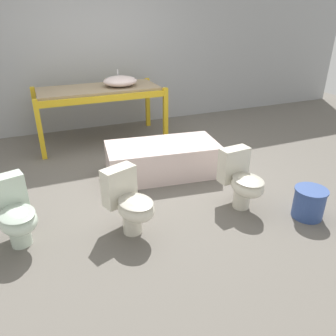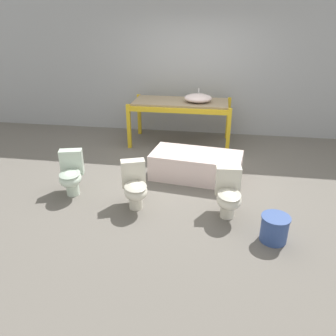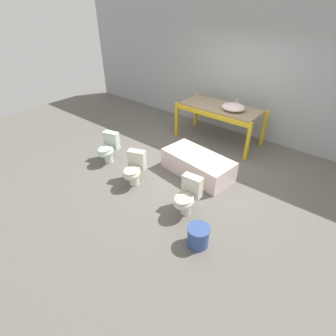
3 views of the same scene
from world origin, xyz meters
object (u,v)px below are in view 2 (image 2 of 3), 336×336
Objects in this scene: toilet_far at (71,174)px; bucket_white at (274,228)px; bathtub_main at (196,164)px; toilet_near at (228,194)px; sink_basin at (198,98)px; toilet_extra at (135,186)px.

toilet_far reaches higher than bucket_white.
bathtub_main is 2.37× the size of toilet_near.
bathtub_main is (0.11, -1.51, -0.71)m from sink_basin.
toilet_far is at bearing 169.08° from toilet_near.
toilet_extra is at bearing -104.14° from sink_basin.
sink_basin is 3.32m from bucket_white.
bucket_white is at bearing -45.08° from toilet_near.
toilet_extra is (-1.24, 0.03, 0.00)m from toilet_near.
bathtub_main is at bearing 110.28° from toilet_near.
toilet_near is at bearing -21.99° from toilet_far.
toilet_far is at bearing 165.93° from bucket_white.
bucket_white is (0.53, -0.45, -0.15)m from toilet_near.
sink_basin is 2.71m from toilet_near.
bucket_white is at bearing -48.44° from bathtub_main.
bathtub_main is 1.83m from bucket_white.
toilet_far is 1.00× the size of toilet_extra.
toilet_near is (0.49, -1.06, 0.08)m from bathtub_main.
sink_basin is 0.36× the size of bathtub_main.
toilet_near is 1.00× the size of toilet_far.
toilet_near is at bearing -57.63° from bathtub_main.
sink_basin is at bearing 55.34° from toilet_extra.
toilet_near is 0.72m from bucket_white.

